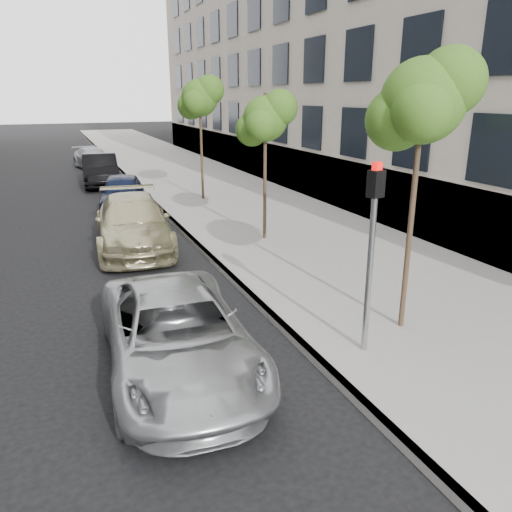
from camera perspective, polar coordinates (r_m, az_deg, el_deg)
ground at (r=7.33m, az=2.81°, el=-17.84°), size 160.00×160.00×0.00m
sidewalk at (r=30.44m, az=-9.22°, el=9.80°), size 6.40×72.00×0.14m
curb at (r=29.89m, az=-15.13°, el=9.27°), size 0.15×72.00×0.14m
tree_near at (r=8.98m, az=18.65°, el=16.44°), size 1.74×1.54×4.90m
tree_mid at (r=14.58m, az=1.15°, el=15.41°), size 1.64×1.44×4.30m
tree_far at (r=20.69m, az=-6.37°, el=17.53°), size 1.77×1.57×4.89m
signal_pole at (r=8.13m, az=13.11°, el=2.06°), size 0.28×0.24×3.17m
minivan at (r=8.11m, az=-9.01°, el=-8.83°), size 2.45×4.85×1.31m
suv at (r=14.94m, az=-13.88°, el=3.71°), size 2.54×5.24×1.47m
sedan_blue at (r=20.00m, az=-15.00°, el=7.02°), size 2.30×4.27×1.38m
sedan_black at (r=25.96m, az=-17.38°, el=9.37°), size 1.89×4.67×1.51m
sedan_rear at (r=31.97m, az=-18.08°, el=10.54°), size 2.44×4.50×1.24m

